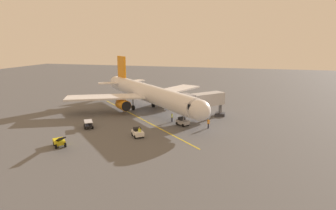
{
  "coord_description": "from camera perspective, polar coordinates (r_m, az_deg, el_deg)",
  "views": [
    {
      "loc": [
        -21.39,
        57.99,
        15.45
      ],
      "look_at": [
        -7.03,
        4.85,
        3.0
      ],
      "focal_mm": 30.55,
      "sensor_mm": 36.0,
      "label": 1
    }
  ],
  "objects": [
    {
      "name": "ground_crew_marshaller",
      "position": [
        51.95,
        8.06,
        -3.66
      ],
      "size": [
        0.47,
        0.44,
        1.71
      ],
      "color": "#23232D",
      "rests_on": "ground"
    },
    {
      "name": "baggage_cart_rear_apron",
      "position": [
        53.73,
        -15.6,
        -3.72
      ],
      "size": [
        2.64,
        2.93,
        1.27
      ],
      "color": "black",
      "rests_on": "ground"
    },
    {
      "name": "ground_crew_loader",
      "position": [
        46.83,
        -5.7,
        -5.44
      ],
      "size": [
        0.46,
        0.36,
        1.71
      ],
      "color": "#23232D",
      "rests_on": "ground"
    },
    {
      "name": "belt_loader_portside",
      "position": [
        45.96,
        -20.85,
        -6.83
      ],
      "size": [
        4.12,
        4.05,
        2.32
      ],
      "color": "yellow",
      "rests_on": "ground"
    },
    {
      "name": "ground_plane",
      "position": [
        63.72,
        -4.97,
        -1.34
      ],
      "size": [
        220.0,
        220.0,
        0.0
      ],
      "primitive_type": "plane",
      "color": "#565659"
    },
    {
      "name": "tug_near_nose",
      "position": [
        47.32,
        -6.07,
        -5.49
      ],
      "size": [
        2.61,
        2.73,
        1.5
      ],
      "color": "white",
      "rests_on": "ground"
    },
    {
      "name": "airplane",
      "position": [
        63.32,
        -3.89,
        2.3
      ],
      "size": [
        33.28,
        32.87,
        11.5
      ],
      "color": "white",
      "rests_on": "ground"
    },
    {
      "name": "apron_lead_in_line",
      "position": [
        58.47,
        -5.61,
        -2.64
      ],
      "size": [
        29.1,
        27.79,
        0.01
      ],
      "primitive_type": "cube",
      "rotation": [
        0.0,
        0.0,
        0.81
      ],
      "color": "yellow",
      "rests_on": "ground"
    },
    {
      "name": "jet_bridge",
      "position": [
        56.82,
        6.21,
        0.8
      ],
      "size": [
        9.34,
        9.63,
        5.4
      ],
      "color": "#B7B7BC",
      "rests_on": "ground"
    },
    {
      "name": "tug_starboard_side",
      "position": [
        53.31,
        2.92,
        -3.33
      ],
      "size": [
        2.75,
        2.52,
        1.5
      ],
      "color": "#9E9EA3",
      "rests_on": "ground"
    },
    {
      "name": "ground_crew_wing_walker",
      "position": [
        55.45,
        0.8,
        -2.48
      ],
      "size": [
        0.32,
        0.44,
        1.71
      ],
      "color": "#23232D",
      "rests_on": "ground"
    }
  ]
}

